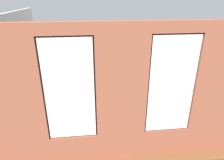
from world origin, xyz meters
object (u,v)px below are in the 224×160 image
remote_silver (123,94)px  candle_jar (108,94)px  papasan_chair (100,79)px  potted_plant_corner_near_left (157,70)px  media_console (38,102)px  cup_ceramic (116,96)px  tv_flatscreen (35,86)px  potted_plant_between_couches (148,107)px  couch_left (169,95)px  potted_plant_mid_room_small (135,89)px  coffee_table (113,98)px  potted_plant_corner_far_left (203,112)px  couch_by_window (100,130)px

remote_silver → candle_jar: bearing=-173.2°
papasan_chair → potted_plant_corner_near_left: size_ratio=1.09×
media_console → potted_plant_corner_near_left: (-4.85, -1.66, 0.37)m
cup_ceramic → tv_flatscreen: (2.73, -0.39, 0.36)m
tv_flatscreen → potted_plant_between_couches: 3.89m
couch_left → cup_ceramic: 1.98m
potted_plant_mid_room_small → coffee_table: bearing=31.5°
couch_left → cup_ceramic: (1.96, 0.16, 0.16)m
potted_plant_corner_far_left → couch_left: bearing=-85.6°
coffee_table → potted_plant_corner_far_left: size_ratio=0.96×
candle_jar → papasan_chair: bearing=-81.9°
media_console → potted_plant_between_couches: (-3.38, 1.92, 0.69)m
remote_silver → papasan_chair: 1.62m
remote_silver → potted_plant_corner_near_left: potted_plant_corner_near_left is taller
papasan_chair → potted_plant_corner_far_left: 4.28m
tv_flatscreen → coffee_table: bearing=174.0°
cup_ceramic → potted_plant_mid_room_small: potted_plant_mid_room_small is taller
coffee_table → remote_silver: size_ratio=7.84×
papasan_chair → potted_plant_mid_room_small: size_ratio=1.75×
couch_by_window → potted_plant_between_couches: size_ratio=1.22×
couch_by_window → tv_flatscreen: bearing=-43.9°
couch_by_window → papasan_chair: (-0.20, -3.28, 0.10)m
coffee_table → potted_plant_between_couches: 1.89m
couch_by_window → papasan_chair: size_ratio=1.70×
remote_silver → papasan_chair: (0.74, -1.44, -0.02)m
remote_silver → tv_flatscreen: bearing=180.0°
papasan_chair → potted_plant_corner_near_left: bearing=-172.1°
coffee_table → cup_ceramic: 0.18m
cup_ceramic → potted_plant_mid_room_small: (-0.79, -0.66, -0.08)m
remote_silver → potted_plant_between_couches: size_ratio=0.12×
cup_ceramic → potted_plant_between_couches: (-0.65, 1.54, 0.44)m
cup_ceramic → media_console: bearing=-8.1°
remote_silver → media_console: 3.01m
remote_silver → potted_plant_mid_room_small: potted_plant_mid_room_small is taller
potted_plant_mid_room_small → potted_plant_between_couches: potted_plant_between_couches is taller
tv_flatscreen → remote_silver: bearing=177.2°
cup_ceramic → potted_plant_corner_far_left: (-2.11, 1.71, 0.30)m
potted_plant_mid_room_small → couch_by_window: bearing=57.0°
couch_left → cup_ceramic: size_ratio=19.60×
couch_left → cup_ceramic: couch_left is taller
candle_jar → potted_plant_mid_room_small: size_ratio=0.18×
couch_left → potted_plant_corner_near_left: size_ratio=2.08×
tv_flatscreen → potted_plant_between_couches: (-3.38, 1.93, 0.09)m
candle_jar → potted_plant_corner_near_left: 3.01m
candle_jar → potted_plant_mid_room_small: bearing=-156.8°
media_console → potted_plant_between_couches: 3.95m
papasan_chair → coffee_table: bearing=103.5°
couch_by_window → cup_ceramic: 1.74m
cup_ceramic → candle_jar: 0.34m
cup_ceramic → potted_plant_between_couches: potted_plant_between_couches is taller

